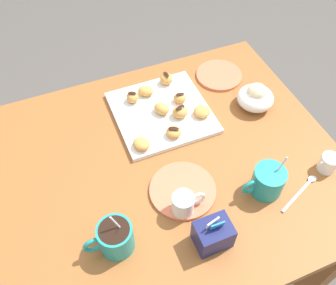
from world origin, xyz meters
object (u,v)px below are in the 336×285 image
(saucer_coral_left, at_px, (181,190))
(beignet_6, at_px, (166,79))
(beignet_0, at_px, (202,112))
(beignet_4, at_px, (146,91))
(coffee_mug_teal_right, at_px, (115,237))
(beignet_5, at_px, (132,97))
(beignet_8, at_px, (162,109))
(pastry_plate_square, at_px, (162,112))
(dining_table, at_px, (169,184))
(coffee_mug_teal_left, at_px, (267,181))
(cream_pitcher_white, at_px, (184,204))
(beignet_7, at_px, (180,98))
(beignet_1, at_px, (141,144))
(ice_cream_bowl, at_px, (256,97))
(saucer_coral_right, at_px, (219,75))
(chocolate_sauce_pitcher, at_px, (329,162))
(sugar_caddy, at_px, (213,234))
(beignet_2, at_px, (174,132))
(beignet_3, at_px, (180,112))

(saucer_coral_left, xyz_separation_m, beignet_6, (-0.12, -0.42, 0.03))
(beignet_0, xyz_separation_m, beignet_4, (0.14, -0.16, 0.00))
(saucer_coral_left, bearing_deg, coffee_mug_teal_right, 21.11)
(beignet_5, xyz_separation_m, beignet_8, (-0.07, 0.09, -0.00))
(pastry_plate_square, distance_m, beignet_6, 0.14)
(pastry_plate_square, height_order, coffee_mug_teal_right, coffee_mug_teal_right)
(dining_table, xyz_separation_m, pastry_plate_square, (-0.05, -0.19, 0.13))
(dining_table, distance_m, beignet_6, 0.37)
(coffee_mug_teal_left, bearing_deg, dining_table, -41.17)
(cream_pitcher_white, xyz_separation_m, beignet_7, (-0.15, -0.37, -0.01))
(cream_pitcher_white, xyz_separation_m, beignet_8, (-0.08, -0.35, -0.01))
(beignet_1, bearing_deg, ice_cream_bowl, -174.90)
(saucer_coral_right, bearing_deg, cream_pitcher_white, 52.91)
(beignet_1, distance_m, beignet_8, 0.16)
(cream_pitcher_white, relative_size, beignet_8, 1.95)
(chocolate_sauce_pitcher, bearing_deg, ice_cream_bowl, -78.15)
(sugar_caddy, relative_size, beignet_5, 2.43)
(beignet_4, bearing_deg, beignet_6, -163.32)
(coffee_mug_teal_right, relative_size, sugar_caddy, 1.29)
(ice_cream_bowl, distance_m, saucer_coral_left, 0.43)
(beignet_2, height_order, beignet_4, beignet_4)
(chocolate_sauce_pitcher, relative_size, beignet_5, 2.11)
(ice_cream_bowl, bearing_deg, beignet_6, -39.62)
(beignet_1, bearing_deg, saucer_coral_left, 106.64)
(coffee_mug_teal_left, relative_size, chocolate_sauce_pitcher, 1.42)
(cream_pitcher_white, bearing_deg, beignet_4, -97.18)
(saucer_coral_left, bearing_deg, beignet_7, -112.58)
(cream_pitcher_white, bearing_deg, beignet_7, -111.98)
(sugar_caddy, xyz_separation_m, beignet_5, (0.03, -0.54, -0.01))
(beignet_3, relative_size, beignet_7, 1.18)
(coffee_mug_teal_right, relative_size, beignet_7, 3.26)
(beignet_0, xyz_separation_m, beignet_2, (0.12, 0.05, 0.00))
(coffee_mug_teal_left, height_order, beignet_2, coffee_mug_teal_left)
(beignet_0, xyz_separation_m, beignet_8, (0.12, -0.06, 0.00))
(coffee_mug_teal_right, relative_size, beignet_5, 3.14)
(pastry_plate_square, distance_m, coffee_mug_teal_left, 0.42)
(dining_table, bearing_deg, beignet_7, -121.15)
(saucer_coral_right, height_order, beignet_2, beignet_2)
(cream_pitcher_white, xyz_separation_m, ice_cream_bowl, (-0.38, -0.28, -0.00))
(sugar_caddy, xyz_separation_m, beignet_8, (-0.04, -0.46, -0.01))
(saucer_coral_left, bearing_deg, beignet_4, -95.40)
(beignet_1, distance_m, beignet_6, 0.30)
(cream_pitcher_white, height_order, beignet_1, cream_pitcher_white)
(cream_pitcher_white, height_order, saucer_coral_left, cream_pitcher_white)
(chocolate_sauce_pitcher, bearing_deg, beignet_1, -29.26)
(saucer_coral_right, distance_m, beignet_1, 0.43)
(pastry_plate_square, relative_size, beignet_7, 7.25)
(pastry_plate_square, height_order, coffee_mug_teal_left, coffee_mug_teal_left)
(chocolate_sauce_pitcher, height_order, beignet_0, chocolate_sauce_pitcher)
(coffee_mug_teal_left, xyz_separation_m, ice_cream_bowl, (-0.14, -0.30, -0.01))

